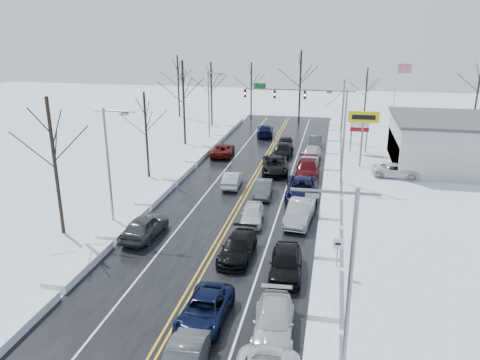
% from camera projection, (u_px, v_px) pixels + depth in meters
% --- Properties ---
extents(ground, '(160.00, 160.00, 0.00)m').
position_uv_depth(ground, '(234.00, 214.00, 37.80)').
color(ground, silver).
rests_on(ground, ground).
extents(road_surface, '(14.00, 84.00, 0.01)m').
position_uv_depth(road_surface, '(239.00, 205.00, 39.66)').
color(road_surface, black).
rests_on(road_surface, ground).
extents(snow_bank_left, '(1.59, 72.00, 0.51)m').
position_uv_depth(snow_bank_left, '(154.00, 199.00, 41.10)').
color(snow_bank_left, white).
rests_on(snow_bank_left, ground).
extents(snow_bank_right, '(1.59, 72.00, 0.51)m').
position_uv_depth(snow_bank_right, '(330.00, 212.00, 38.21)').
color(snow_bank_right, white).
rests_on(snow_bank_right, ground).
extents(traffic_signal_mast, '(13.28, 0.39, 8.00)m').
position_uv_depth(traffic_signal_mast, '(304.00, 98.00, 61.46)').
color(traffic_signal_mast, slate).
rests_on(traffic_signal_mast, ground).
extents(tires_plus_sign, '(3.20, 0.34, 6.00)m').
position_uv_depth(tires_plus_sign, '(363.00, 121.00, 49.11)').
color(tires_plus_sign, slate).
rests_on(tires_plus_sign, ground).
extents(used_vehicles_sign, '(2.20, 0.22, 4.65)m').
position_uv_depth(used_vehicles_sign, '(360.00, 125.00, 55.22)').
color(used_vehicles_sign, slate).
rests_on(used_vehicles_sign, ground).
extents(speed_limit_sign, '(0.55, 0.09, 2.35)m').
position_uv_depth(speed_limit_sign, '(338.00, 249.00, 28.28)').
color(speed_limit_sign, slate).
rests_on(speed_limit_sign, ground).
extents(flagpole, '(1.87, 1.20, 10.00)m').
position_uv_depth(flagpole, '(396.00, 95.00, 60.96)').
color(flagpole, silver).
rests_on(flagpole, ground).
extents(streetlight_se, '(3.20, 0.25, 9.00)m').
position_uv_depth(streetlight_se, '(345.00, 279.00, 17.81)').
color(streetlight_se, slate).
rests_on(streetlight_se, ground).
extents(streetlight_ne, '(3.20, 0.25, 9.00)m').
position_uv_depth(streetlight_ne, '(342.00, 129.00, 43.85)').
color(streetlight_ne, slate).
rests_on(streetlight_ne, ground).
extents(streetlight_sw, '(3.20, 0.25, 9.00)m').
position_uv_depth(streetlight_sw, '(110.00, 159.00, 33.99)').
color(streetlight_sw, slate).
rests_on(streetlight_sw, ground).
extents(streetlight_nw, '(3.20, 0.25, 9.00)m').
position_uv_depth(streetlight_nw, '(210.00, 101.00, 60.03)').
color(streetlight_nw, slate).
rests_on(streetlight_nw, ground).
extents(tree_left_b, '(4.00, 4.00, 10.00)m').
position_uv_depth(tree_left_b, '(52.00, 140.00, 32.21)').
color(tree_left_b, '#2D231C').
rests_on(tree_left_b, ground).
extents(tree_left_c, '(3.40, 3.40, 8.50)m').
position_uv_depth(tree_left_c, '(145.00, 118.00, 45.37)').
color(tree_left_c, '#2D231C').
rests_on(tree_left_c, ground).
extents(tree_left_d, '(4.20, 4.20, 10.50)m').
position_uv_depth(tree_left_d, '(183.00, 86.00, 58.09)').
color(tree_left_d, '#2D231C').
rests_on(tree_left_d, ground).
extents(tree_left_e, '(3.80, 3.80, 9.50)m').
position_uv_depth(tree_left_e, '(211.00, 81.00, 69.40)').
color(tree_left_e, '#2D231C').
rests_on(tree_left_e, ground).
extents(tree_far_a, '(4.00, 4.00, 10.00)m').
position_uv_depth(tree_far_a, '(178.00, 74.00, 76.24)').
color(tree_far_a, '#2D231C').
rests_on(tree_far_a, ground).
extents(tree_far_b, '(3.60, 3.60, 9.00)m').
position_uv_depth(tree_far_b, '(251.00, 79.00, 75.10)').
color(tree_far_b, '#2D231C').
rests_on(tree_far_b, ground).
extents(tree_far_c, '(4.40, 4.40, 11.00)m').
position_uv_depth(tree_far_c, '(301.00, 73.00, 71.28)').
color(tree_far_c, '#2D231C').
rests_on(tree_far_c, ground).
extents(tree_far_d, '(3.40, 3.40, 8.50)m').
position_uv_depth(tree_far_d, '(367.00, 85.00, 71.32)').
color(tree_far_d, '#2D231C').
rests_on(tree_far_d, ground).
extents(tree_far_e, '(4.20, 4.20, 10.50)m').
position_uv_depth(tree_far_e, '(480.00, 77.00, 68.31)').
color(tree_far_e, '#2D231C').
rests_on(tree_far_e, ground).
extents(queued_car_2, '(2.37, 4.89, 1.34)m').
position_uv_depth(queued_car_2, '(205.00, 321.00, 24.14)').
color(queued_car_2, black).
rests_on(queued_car_2, ground).
extents(queued_car_3, '(2.10, 4.91, 1.41)m').
position_uv_depth(queued_car_3, '(238.00, 257.00, 30.79)').
color(queued_car_3, black).
rests_on(queued_car_3, ground).
extents(queued_car_4, '(2.02, 4.23, 1.40)m').
position_uv_depth(queued_car_4, '(252.00, 222.00, 36.27)').
color(queued_car_4, silver).
rests_on(queued_car_4, ground).
extents(queued_car_5, '(1.68, 4.24, 1.37)m').
position_uv_depth(queued_car_5, '(263.00, 196.00, 41.90)').
color(queued_car_5, '#474A4C').
rests_on(queued_car_5, ground).
extents(queued_car_6, '(3.38, 5.99, 1.58)m').
position_uv_depth(queued_car_6, '(275.00, 172.00, 48.57)').
color(queued_car_6, black).
rests_on(queued_car_6, ground).
extents(queued_car_7, '(2.36, 5.13, 1.45)m').
position_uv_depth(queued_car_7, '(282.00, 156.00, 54.55)').
color(queued_car_7, black).
rests_on(queued_car_7, ground).
extents(queued_car_8, '(2.01, 4.32, 1.43)m').
position_uv_depth(queued_car_8, '(285.00, 149.00, 58.02)').
color(queued_car_8, black).
rests_on(queued_car_8, ground).
extents(queued_car_11, '(2.31, 4.98, 1.41)m').
position_uv_depth(queued_car_11, '(273.00, 334.00, 23.14)').
color(queued_car_11, '#BABABC').
rests_on(queued_car_11, ground).
extents(queued_car_12, '(2.18, 4.87, 1.62)m').
position_uv_depth(queued_car_12, '(286.00, 275.00, 28.64)').
color(queued_car_12, black).
rests_on(queued_car_12, ground).
extents(queued_car_13, '(2.21, 5.22, 1.67)m').
position_uv_depth(queued_car_13, '(299.00, 222.00, 36.22)').
color(queued_car_13, '#9DA0A4').
rests_on(queued_car_13, ground).
extents(queued_car_14, '(3.07, 6.13, 1.67)m').
position_uv_depth(queued_car_14, '(301.00, 197.00, 41.50)').
color(queued_car_14, black).
rests_on(queued_car_14, ground).
extents(queued_car_15, '(2.40, 5.72, 1.65)m').
position_uv_depth(queued_car_15, '(307.00, 177.00, 47.20)').
color(queued_car_15, '#43090D').
rests_on(queued_car_15, ground).
extents(queued_car_16, '(2.16, 4.92, 1.65)m').
position_uv_depth(queued_car_16, '(311.00, 161.00, 52.78)').
color(queued_car_16, silver).
rests_on(queued_car_16, ground).
extents(queued_car_17, '(1.63, 4.46, 1.46)m').
position_uv_depth(queued_car_17, '(315.00, 148.00, 58.35)').
color(queued_car_17, '#383A3D').
rests_on(queued_car_17, ground).
extents(oncoming_car_0, '(1.72, 4.31, 1.39)m').
position_uv_depth(oncoming_car_0, '(232.00, 186.00, 44.35)').
color(oncoming_car_0, silver).
rests_on(oncoming_car_0, ground).
extents(oncoming_car_1, '(2.79, 5.30, 1.42)m').
position_uv_depth(oncoming_car_1, '(223.00, 156.00, 54.89)').
color(oncoming_car_1, '#520F0A').
rests_on(oncoming_car_1, ground).
extents(oncoming_car_2, '(2.84, 5.57, 1.55)m').
position_uv_depth(oncoming_car_2, '(265.00, 136.00, 64.76)').
color(oncoming_car_2, black).
rests_on(oncoming_car_2, ground).
extents(oncoming_car_3, '(2.29, 4.98, 1.65)m').
position_uv_depth(oncoming_car_3, '(146.00, 237.00, 33.79)').
color(oncoming_car_3, '#3B3E40').
rests_on(oncoming_car_3, ground).
extents(parked_car_0, '(5.03, 2.67, 1.35)m').
position_uv_depth(parked_car_0, '(396.00, 177.00, 47.14)').
color(parked_car_0, silver).
rests_on(parked_car_0, ground).
extents(parked_car_1, '(2.50, 5.19, 1.46)m').
position_uv_depth(parked_car_1, '(423.00, 172.00, 48.73)').
color(parked_car_1, '#A9AAB1').
rests_on(parked_car_1, ground).
extents(parked_car_2, '(2.35, 4.86, 1.60)m').
position_uv_depth(parked_car_2, '(399.00, 157.00, 54.43)').
color(parked_car_2, black).
rests_on(parked_car_2, ground).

